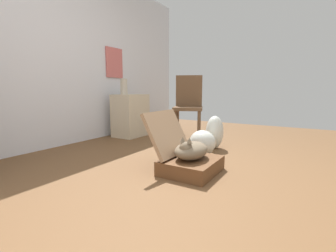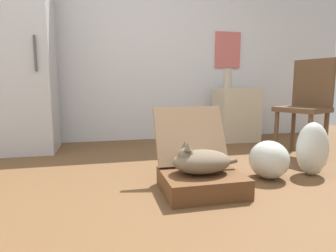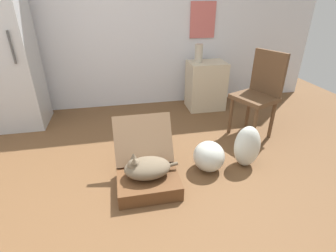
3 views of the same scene
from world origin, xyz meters
The scene contains 11 objects.
ground_plane centered at (0.00, 0.00, 0.00)m, with size 7.68×7.68×0.00m, color brown.
wall_back centered at (0.00, 2.26, 1.30)m, with size 6.40×0.15×2.60m.
suitcase_base centered at (0.27, 0.18, 0.07)m, with size 0.54×0.47×0.14m, color brown.
suitcase_lid centered at (0.27, 0.44, 0.35)m, with size 0.54×0.47×0.04m, color #9B7756.
cat centered at (0.26, 0.18, 0.22)m, with size 0.49×0.28×0.22m.
plastic_bag_white centered at (0.89, 0.34, 0.15)m, with size 0.31×0.31×0.30m, color silver.
plastic_bag_clear centered at (1.28, 0.33, 0.22)m, with size 0.25×0.23×0.44m, color silver.
refrigerator centered at (-1.17, 1.80, 0.95)m, with size 0.59×0.60×1.90m.
side_table centered at (1.37, 1.85, 0.35)m, with size 0.53×0.41×0.70m, color beige.
vase_tall centered at (1.24, 1.86, 0.83)m, with size 0.11×0.11×0.25m, color #B7AD99.
chair centered at (1.69, 0.93, 0.55)m, with size 0.54×0.56×1.00m.
Camera 3 is at (0.09, -1.60, 1.54)m, focal length 27.14 mm.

